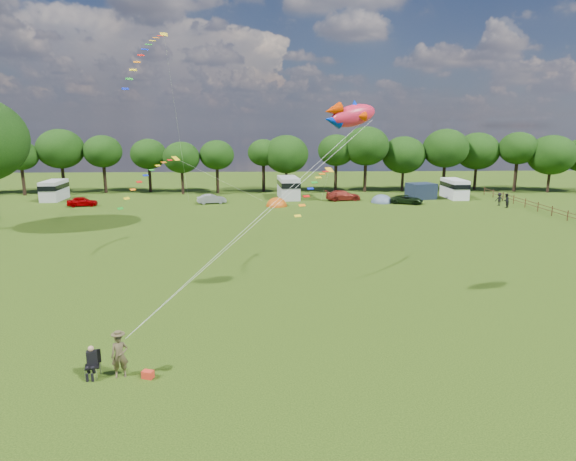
{
  "coord_description": "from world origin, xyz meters",
  "views": [
    {
      "loc": [
        -1.21,
        -21.09,
        10.36
      ],
      "look_at": [
        0.0,
        8.0,
        4.0
      ],
      "focal_mm": 30.0,
      "sensor_mm": 36.0,
      "label": 1
    }
  ],
  "objects_px": {
    "car_a": "(82,202)",
    "campervan_d": "(454,188)",
    "campervan_c": "(288,187)",
    "tent_greyblue": "(382,202)",
    "campervan_a": "(54,190)",
    "tent_orange": "(277,206)",
    "camp_chair": "(92,358)",
    "car_d": "(407,199)",
    "car_b": "(212,199)",
    "walker_a": "(506,201)",
    "kite_flyer": "(120,356)",
    "car_c": "(343,195)",
    "walker_b": "(499,199)",
    "fish_kite": "(349,115)"
  },
  "relations": [
    {
      "from": "tent_orange",
      "to": "campervan_d",
      "type": "bearing_deg",
      "value": 13.18
    },
    {
      "from": "car_a",
      "to": "camp_chair",
      "type": "distance_m",
      "value": 47.65
    },
    {
      "from": "car_d",
      "to": "kite_flyer",
      "type": "height_order",
      "value": "kite_flyer"
    },
    {
      "from": "car_d",
      "to": "tent_greyblue",
      "type": "relative_size",
      "value": 1.33
    },
    {
      "from": "car_c",
      "to": "walker_b",
      "type": "distance_m",
      "value": 20.65
    },
    {
      "from": "kite_flyer",
      "to": "walker_b",
      "type": "height_order",
      "value": "kite_flyer"
    },
    {
      "from": "car_b",
      "to": "tent_orange",
      "type": "bearing_deg",
      "value": -119.26
    },
    {
      "from": "camp_chair",
      "to": "kite_flyer",
      "type": "bearing_deg",
      "value": -19.38
    },
    {
      "from": "car_d",
      "to": "campervan_c",
      "type": "relative_size",
      "value": 0.66
    },
    {
      "from": "camp_chair",
      "to": "walker_b",
      "type": "bearing_deg",
      "value": 32.1
    },
    {
      "from": "camp_chair",
      "to": "campervan_a",
      "type": "bearing_deg",
      "value": 98.09
    },
    {
      "from": "campervan_c",
      "to": "campervan_d",
      "type": "xyz_separation_m",
      "value": [
        24.24,
        -0.75,
        -0.18
      ]
    },
    {
      "from": "walker_b",
      "to": "car_d",
      "type": "bearing_deg",
      "value": -16.62
    },
    {
      "from": "tent_greyblue",
      "to": "fish_kite",
      "type": "bearing_deg",
      "value": -106.16
    },
    {
      "from": "fish_kite",
      "to": "walker_a",
      "type": "bearing_deg",
      "value": 31.27
    },
    {
      "from": "tent_greyblue",
      "to": "camp_chair",
      "type": "bearing_deg",
      "value": -116.55
    },
    {
      "from": "car_d",
      "to": "campervan_d",
      "type": "bearing_deg",
      "value": -37.64
    },
    {
      "from": "campervan_a",
      "to": "tent_orange",
      "type": "xyz_separation_m",
      "value": [
        31.51,
        -6.63,
        -1.46
      ]
    },
    {
      "from": "campervan_a",
      "to": "walker_a",
      "type": "xyz_separation_m",
      "value": [
        61.02,
        -9.26,
        -0.56
      ]
    },
    {
      "from": "car_a",
      "to": "campervan_d",
      "type": "relative_size",
      "value": 0.68
    },
    {
      "from": "kite_flyer",
      "to": "fish_kite",
      "type": "distance_m",
      "value": 16.27
    },
    {
      "from": "tent_greyblue",
      "to": "campervan_d",
      "type": "bearing_deg",
      "value": 17.81
    },
    {
      "from": "campervan_c",
      "to": "tent_greyblue",
      "type": "xyz_separation_m",
      "value": [
        12.7,
        -4.45,
        -1.64
      ]
    },
    {
      "from": "car_b",
      "to": "camp_chair",
      "type": "bearing_deg",
      "value": 165.85
    },
    {
      "from": "tent_orange",
      "to": "walker_b",
      "type": "relative_size",
      "value": 1.84
    },
    {
      "from": "campervan_d",
      "to": "tent_orange",
      "type": "distance_m",
      "value": 26.82
    },
    {
      "from": "tent_orange",
      "to": "walker_b",
      "type": "bearing_deg",
      "value": -1.61
    },
    {
      "from": "car_c",
      "to": "tent_orange",
      "type": "relative_size",
      "value": 1.54
    },
    {
      "from": "camp_chair",
      "to": "tent_greyblue",
      "type": "bearing_deg",
      "value": 47.05
    },
    {
      "from": "car_d",
      "to": "tent_orange",
      "type": "bearing_deg",
      "value": 115.09
    },
    {
      "from": "car_b",
      "to": "tent_orange",
      "type": "relative_size",
      "value": 1.17
    },
    {
      "from": "car_b",
      "to": "fish_kite",
      "type": "bearing_deg",
      "value": -177.26
    },
    {
      "from": "campervan_d",
      "to": "campervan_c",
      "type": "bearing_deg",
      "value": 88.14
    },
    {
      "from": "car_d",
      "to": "walker_b",
      "type": "height_order",
      "value": "walker_b"
    },
    {
      "from": "campervan_d",
      "to": "tent_greyblue",
      "type": "xyz_separation_m",
      "value": [
        -11.54,
        -3.71,
        -1.46
      ]
    },
    {
      "from": "car_c",
      "to": "kite_flyer",
      "type": "height_order",
      "value": "kite_flyer"
    },
    {
      "from": "kite_flyer",
      "to": "tent_greyblue",
      "type": "bearing_deg",
      "value": 49.81
    },
    {
      "from": "tent_orange",
      "to": "kite_flyer",
      "type": "height_order",
      "value": "kite_flyer"
    },
    {
      "from": "car_b",
      "to": "walker_a",
      "type": "relative_size",
      "value": 1.94
    },
    {
      "from": "tent_greyblue",
      "to": "walker_b",
      "type": "relative_size",
      "value": 1.93
    },
    {
      "from": "car_a",
      "to": "car_d",
      "type": "height_order",
      "value": "car_a"
    },
    {
      "from": "car_c",
      "to": "fish_kite",
      "type": "distance_m",
      "value": 42.7
    },
    {
      "from": "fish_kite",
      "to": "campervan_d",
      "type": "bearing_deg",
      "value": 40.85
    },
    {
      "from": "car_a",
      "to": "fish_kite",
      "type": "height_order",
      "value": "fish_kite"
    },
    {
      "from": "car_d",
      "to": "campervan_d",
      "type": "xyz_separation_m",
      "value": [
        8.4,
        5.01,
        0.89
      ]
    },
    {
      "from": "tent_orange",
      "to": "camp_chair",
      "type": "distance_m",
      "value": 44.62
    },
    {
      "from": "tent_orange",
      "to": "kite_flyer",
      "type": "relative_size",
      "value": 1.63
    },
    {
      "from": "car_a",
      "to": "tent_orange",
      "type": "distance_m",
      "value": 25.49
    },
    {
      "from": "car_c",
      "to": "campervan_d",
      "type": "bearing_deg",
      "value": -91.58
    },
    {
      "from": "car_b",
      "to": "camp_chair",
      "type": "distance_m",
      "value": 46.11
    }
  ]
}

